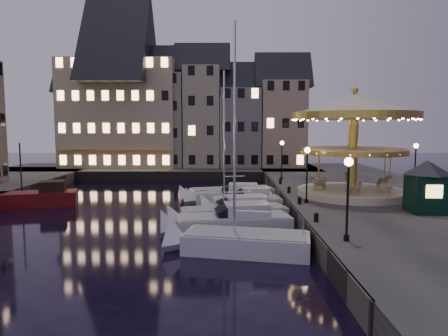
{
  "coord_description": "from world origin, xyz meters",
  "views": [
    {
      "loc": [
        1.23,
        -28.41,
        6.92
      ],
      "look_at": [
        1.0,
        8.0,
        3.2
      ],
      "focal_mm": 32.0,
      "sensor_mm": 36.0,
      "label": 1
    }
  ],
  "objects_px": {
    "streetlamp_a": "(348,187)",
    "motorboat_d": "(242,204)",
    "streetlamp_b": "(307,167)",
    "motorboat_c": "(229,214)",
    "ticket_kiosk": "(427,177)",
    "bollard_d": "(280,181)",
    "motorboat_f": "(226,195)",
    "motorboat_e": "(229,198)",
    "motorboat_b": "(228,223)",
    "red_fishing_boat": "(37,199)",
    "streetlamp_c": "(282,154)",
    "carousel": "(354,125)",
    "bollard_a": "(316,217)",
    "bollard_b": "(300,200)",
    "bollard_c": "(289,189)",
    "streetlamp_d": "(415,159)",
    "motorboat_a": "(236,243)"
  },
  "relations": [
    {
      "from": "bollard_a",
      "to": "motorboat_b",
      "type": "distance_m",
      "value": 5.86
    },
    {
      "from": "streetlamp_a",
      "to": "streetlamp_c",
      "type": "bearing_deg",
      "value": 90.0
    },
    {
      "from": "streetlamp_b",
      "to": "motorboat_e",
      "type": "bearing_deg",
      "value": 134.92
    },
    {
      "from": "bollard_d",
      "to": "bollard_b",
      "type": "bearing_deg",
      "value": -90.0
    },
    {
      "from": "streetlamp_b",
      "to": "bollard_a",
      "type": "distance_m",
      "value": 6.5
    },
    {
      "from": "bollard_c",
      "to": "ticket_kiosk",
      "type": "relative_size",
      "value": 0.14
    },
    {
      "from": "streetlamp_a",
      "to": "motorboat_b",
      "type": "xyz_separation_m",
      "value": [
        -5.89,
        6.34,
        -3.37
      ]
    },
    {
      "from": "motorboat_d",
      "to": "ticket_kiosk",
      "type": "distance_m",
      "value": 13.85
    },
    {
      "from": "motorboat_c",
      "to": "carousel",
      "type": "xyz_separation_m",
      "value": [
        10.16,
        4.11,
        6.45
      ]
    },
    {
      "from": "bollard_d",
      "to": "motorboat_f",
      "type": "height_order",
      "value": "motorboat_f"
    },
    {
      "from": "bollard_d",
      "to": "motorboat_f",
      "type": "xyz_separation_m",
      "value": [
        -5.43,
        -1.82,
        -1.07
      ]
    },
    {
      "from": "motorboat_d",
      "to": "carousel",
      "type": "distance_m",
      "value": 11.15
    },
    {
      "from": "streetlamp_b",
      "to": "motorboat_a",
      "type": "relative_size",
      "value": 0.31
    },
    {
      "from": "streetlamp_b",
      "to": "bollard_c",
      "type": "height_order",
      "value": "streetlamp_b"
    },
    {
      "from": "motorboat_c",
      "to": "motorboat_d",
      "type": "xyz_separation_m",
      "value": [
        1.1,
        4.1,
        -0.04
      ]
    },
    {
      "from": "bollard_a",
      "to": "motorboat_b",
      "type": "bearing_deg",
      "value": 156.15
    },
    {
      "from": "bollard_b",
      "to": "ticket_kiosk",
      "type": "xyz_separation_m",
      "value": [
        7.8,
        -2.81,
        2.04
      ]
    },
    {
      "from": "streetlamp_b",
      "to": "ticket_kiosk",
      "type": "relative_size",
      "value": 1.06
    },
    {
      "from": "streetlamp_b",
      "to": "motorboat_c",
      "type": "height_order",
      "value": "motorboat_c"
    },
    {
      "from": "bollard_d",
      "to": "ticket_kiosk",
      "type": "height_order",
      "value": "ticket_kiosk"
    },
    {
      "from": "bollard_a",
      "to": "streetlamp_d",
      "type": "bearing_deg",
      "value": 47.53
    },
    {
      "from": "motorboat_b",
      "to": "motorboat_e",
      "type": "bearing_deg",
      "value": 88.86
    },
    {
      "from": "motorboat_c",
      "to": "motorboat_e",
      "type": "xyz_separation_m",
      "value": [
        0.1,
        6.7,
        -0.04
      ]
    },
    {
      "from": "ticket_kiosk",
      "to": "motorboat_e",
      "type": "bearing_deg",
      "value": 145.02
    },
    {
      "from": "bollard_d",
      "to": "motorboat_b",
      "type": "bearing_deg",
      "value": -111.16
    },
    {
      "from": "bollard_a",
      "to": "motorboat_c",
      "type": "distance_m",
      "value": 7.28
    },
    {
      "from": "motorboat_f",
      "to": "red_fishing_boat",
      "type": "bearing_deg",
      "value": -168.98
    },
    {
      "from": "bollard_b",
      "to": "motorboat_e",
      "type": "bearing_deg",
      "value": 129.37
    },
    {
      "from": "streetlamp_d",
      "to": "red_fishing_boat",
      "type": "height_order",
      "value": "red_fishing_boat"
    },
    {
      "from": "motorboat_d",
      "to": "motorboat_b",
      "type": "bearing_deg",
      "value": -99.94
    },
    {
      "from": "streetlamp_c",
      "to": "ticket_kiosk",
      "type": "xyz_separation_m",
      "value": [
        7.2,
        -16.81,
        -0.38
      ]
    },
    {
      "from": "streetlamp_a",
      "to": "motorboat_d",
      "type": "xyz_separation_m",
      "value": [
        -4.7,
        13.11,
        -3.38
      ]
    },
    {
      "from": "bollard_a",
      "to": "red_fishing_boat",
      "type": "relative_size",
      "value": 0.08
    },
    {
      "from": "streetlamp_b",
      "to": "bollard_d",
      "type": "xyz_separation_m",
      "value": [
        -0.6,
        10.0,
        -2.41
      ]
    },
    {
      "from": "streetlamp_c",
      "to": "bollard_b",
      "type": "relative_size",
      "value": 7.32
    },
    {
      "from": "bollard_a",
      "to": "motorboat_c",
      "type": "xyz_separation_m",
      "value": [
        -5.2,
        5.02,
        -0.92
      ]
    },
    {
      "from": "streetlamp_c",
      "to": "motorboat_d",
      "type": "bearing_deg",
      "value": -114.35
    },
    {
      "from": "bollard_c",
      "to": "red_fishing_boat",
      "type": "distance_m",
      "value": 22.02
    },
    {
      "from": "bollard_a",
      "to": "bollard_c",
      "type": "xyz_separation_m",
      "value": [
        0.0,
        10.5,
        0.0
      ]
    },
    {
      "from": "motorboat_d",
      "to": "ticket_kiosk",
      "type": "xyz_separation_m",
      "value": [
        11.9,
        -6.42,
        3.0
      ]
    },
    {
      "from": "streetlamp_b",
      "to": "motorboat_d",
      "type": "relative_size",
      "value": 0.62
    },
    {
      "from": "streetlamp_b",
      "to": "motorboat_b",
      "type": "xyz_separation_m",
      "value": [
        -5.89,
        -3.66,
        -3.37
      ]
    },
    {
      "from": "motorboat_b",
      "to": "motorboat_c",
      "type": "distance_m",
      "value": 2.68
    },
    {
      "from": "streetlamp_d",
      "to": "ticket_kiosk",
      "type": "xyz_separation_m",
      "value": [
        -4.1,
        -10.31,
        -0.38
      ]
    },
    {
      "from": "streetlamp_b",
      "to": "motorboat_b",
      "type": "height_order",
      "value": "streetlamp_b"
    },
    {
      "from": "streetlamp_b",
      "to": "bollard_d",
      "type": "relative_size",
      "value": 7.32
    },
    {
      "from": "streetlamp_d",
      "to": "bollard_d",
      "type": "distance_m",
      "value": 12.51
    },
    {
      "from": "streetlamp_c",
      "to": "motorboat_e",
      "type": "relative_size",
      "value": 0.54
    },
    {
      "from": "bollard_d",
      "to": "motorboat_e",
      "type": "distance_m",
      "value": 6.73
    },
    {
      "from": "bollard_b",
      "to": "red_fishing_boat",
      "type": "xyz_separation_m",
      "value": [
        -22.0,
        5.45,
        -0.91
      ]
    }
  ]
}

